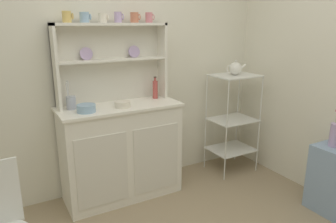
{
  "coord_description": "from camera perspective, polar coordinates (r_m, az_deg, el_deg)",
  "views": [
    {
      "loc": [
        -0.98,
        -1.2,
        1.58
      ],
      "look_at": [
        0.32,
        1.12,
        0.83
      ],
      "focal_mm": 33.93,
      "sensor_mm": 36.0,
      "label": 1
    }
  ],
  "objects": [
    {
      "name": "wall_back",
      "position": [
        3.01,
        -10.22,
        9.12
      ],
      "size": [
        3.84,
        0.05,
        2.5
      ],
      "primitive_type": "cube",
      "color": "silver",
      "rests_on": "ground"
    },
    {
      "name": "cup_cream_2",
      "position": [
        2.83,
        -11.63,
        16.15
      ],
      "size": [
        0.08,
        0.07,
        0.08
      ],
      "color": "silver",
      "rests_on": "hutch_shelf_unit"
    },
    {
      "name": "cup_lilac_3",
      "position": [
        2.87,
        -8.93,
        16.4
      ],
      "size": [
        0.08,
        0.06,
        0.09
      ],
      "color": "#B79ECC",
      "rests_on": "hutch_shelf_unit"
    },
    {
      "name": "cup_sky_1",
      "position": [
        2.78,
        -14.74,
        16.05
      ],
      "size": [
        0.09,
        0.08,
        0.08
      ],
      "color": "#8EB2D1",
      "rests_on": "hutch_shelf_unit"
    },
    {
      "name": "porcelain_teapot",
      "position": [
        3.36,
        12.0,
        7.57
      ],
      "size": [
        0.22,
        0.13,
        0.15
      ],
      "color": "white",
      "rests_on": "bakers_rack"
    },
    {
      "name": "flower_vase",
      "position": [
        2.98,
        27.77,
        -3.4
      ],
      "size": [
        0.08,
        0.08,
        0.33
      ],
      "color": "#B79ECC",
      "rests_on": "side_shelf_blue"
    },
    {
      "name": "hutch_cabinet",
      "position": [
        2.96,
        -8.35,
        -6.93
      ],
      "size": [
        1.08,
        0.45,
        0.88
      ],
      "color": "white",
      "rests_on": "ground"
    },
    {
      "name": "bowl_floral_medium",
      "position": [
        2.75,
        -8.16,
        1.29
      ],
      "size": [
        0.14,
        0.14,
        0.05
      ],
      "primitive_type": "cylinder",
      "color": "silver",
      "rests_on": "hutch_cabinet"
    },
    {
      "name": "cup_gold_0",
      "position": [
        2.75,
        -17.68,
        15.91
      ],
      "size": [
        0.09,
        0.07,
        0.09
      ],
      "color": "#DBB760",
      "rests_on": "hutch_shelf_unit"
    },
    {
      "name": "utensil_jar",
      "position": [
        2.78,
        -17.01,
        1.57
      ],
      "size": [
        0.08,
        0.08,
        0.24
      ],
      "color": "#B2B7C6",
      "rests_on": "hutch_cabinet"
    },
    {
      "name": "hutch_shelf_unit",
      "position": [
        2.9,
        -10.2,
        9.64
      ],
      "size": [
        1.0,
        0.18,
        0.7
      ],
      "color": "silver",
      "rests_on": "hutch_cabinet"
    },
    {
      "name": "cup_rose_5",
      "position": [
        2.99,
        -3.4,
        16.51
      ],
      "size": [
        0.08,
        0.06,
        0.09
      ],
      "color": "#D17A84",
      "rests_on": "hutch_shelf_unit"
    },
    {
      "name": "jam_bottle",
      "position": [
        3.04,
        -2.31,
        4.04
      ],
      "size": [
        0.05,
        0.05,
        0.21
      ],
      "color": "#B74C47",
      "rests_on": "hutch_cabinet"
    },
    {
      "name": "bowl_mixing_large",
      "position": [
        2.66,
        -14.47,
        0.55
      ],
      "size": [
        0.15,
        0.15,
        0.06
      ],
      "primitive_type": "cylinder",
      "color": "#8EB2D1",
      "rests_on": "hutch_cabinet"
    },
    {
      "name": "bakers_rack",
      "position": [
        3.46,
        11.56,
        -0.46
      ],
      "size": [
        0.47,
        0.37,
        1.06
      ],
      "color": "silver",
      "rests_on": "ground"
    },
    {
      "name": "cup_terracotta_4",
      "position": [
        2.93,
        -6.01,
        16.45
      ],
      "size": [
        0.09,
        0.07,
        0.09
      ],
      "color": "#C67556",
      "rests_on": "hutch_shelf_unit"
    }
  ]
}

